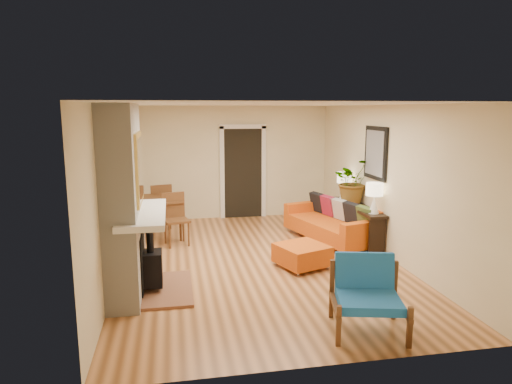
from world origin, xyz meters
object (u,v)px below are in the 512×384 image
Objects in this scene: blue_chair at (367,290)px; console_table at (358,213)px; lamp_far at (344,182)px; houseplant at (353,181)px; ottoman at (302,254)px; lamp_near at (374,194)px; dining_table at (163,205)px; sofa at (334,222)px.

blue_chair is 3.50m from console_table.
houseplant reaches higher than lamp_far.
houseplant is (1.41, 1.42, 0.94)m from ottoman.
ottoman is 1.85m from console_table.
ottoman is at bearing -161.91° from lamp_near.
lamp_near is 0.62× the size of houseplant.
lamp_near is at bearing 18.09° from ottoman.
lamp_near is 1.00× the size of lamp_far.
ottoman is 1.72m from lamp_near.
blue_chair is (0.16, -2.13, 0.24)m from ottoman.
lamp_near is (1.27, 2.60, 0.61)m from blue_chair.
houseplant is at bearing 70.49° from blue_chair.
lamp_near and lamp_far have the same top height.
ottoman is at bearing -134.90° from houseplant.
houseplant reaches higher than lamp_near.
blue_chair reaches higher than ottoman.
lamp_near is (1.42, 0.47, 0.85)m from ottoman.
console_table is 3.43× the size of lamp_far.
lamp_far is (3.64, -0.37, 0.42)m from dining_table.
dining_table is 1.00× the size of console_table.
sofa is 1.20m from lamp_near.
blue_chair is at bearing -85.83° from ottoman.
lamp_near is 1.41m from lamp_far.
dining_table is at bearing 167.12° from houseplant.
dining_table is 3.43× the size of lamp_near.
dining_table reaches higher than console_table.
sofa is at bearing 52.68° from ottoman.
console_table is 2.14× the size of houseplant.
houseplant is at bearing 92.00° from console_table.
dining_table is (-3.25, 0.89, 0.28)m from sofa.
dining_table is (-2.38, 4.38, 0.18)m from blue_chair.
lamp_far is at bearing 53.20° from sofa.
sofa is 1.71m from ottoman.
blue_chair is 0.52× the size of dining_table.
blue_chair reaches higher than console_table.
lamp_far is at bearing 90.00° from console_table.
lamp_far is (0.00, 0.75, 0.49)m from console_table.
blue_chair is 1.80× the size of lamp_far.
lamp_near reaches higher than sofa.
sofa is 3.39m from dining_table.
houseplant reaches higher than blue_chair.
houseplant is (0.38, 0.06, 0.80)m from sofa.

